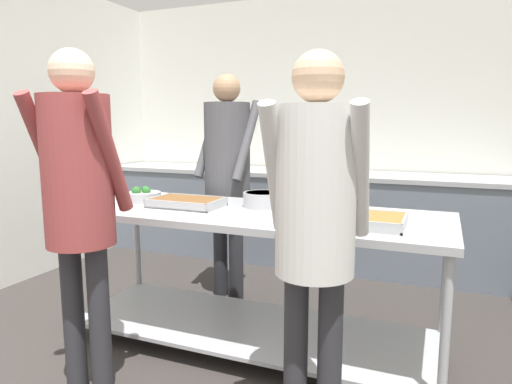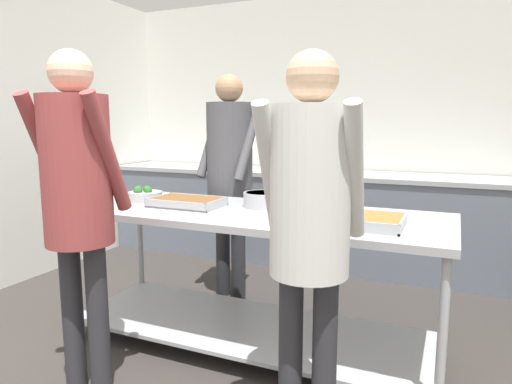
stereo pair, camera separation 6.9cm
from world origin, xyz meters
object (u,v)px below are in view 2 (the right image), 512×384
serving_tray_roast (187,202)px  guest_serving_right (77,186)px  guest_serving_left (310,208)px  cook_behind_counter (230,162)px  serving_tray_vegetables (366,221)px  broccoli_bowl (145,195)px  sauce_pan (263,199)px  plate_stack (319,206)px

serving_tray_roast → guest_serving_right: 0.78m
guest_serving_left → cook_behind_counter: 1.72m
serving_tray_roast → serving_tray_vegetables: (1.13, -0.10, 0.00)m
guest_serving_right → serving_tray_roast: bearing=78.3°
broccoli_bowl → serving_tray_vegetables: broccoli_bowl is taller
serving_tray_vegetables → guest_serving_left: size_ratio=0.23×
sauce_pan → broccoli_bowl: bearing=-172.2°
cook_behind_counter → guest_serving_right: bearing=-93.7°
plate_stack → cook_behind_counter: cook_behind_counter is taller
serving_tray_roast → guest_serving_right: size_ratio=0.25×
broccoli_bowl → plate_stack: bearing=8.8°
plate_stack → serving_tray_vegetables: size_ratio=0.64×
broccoli_bowl → serving_tray_roast: 0.37m
broccoli_bowl → guest_serving_right: (0.21, -0.80, 0.18)m
broccoli_bowl → guest_serving_right: 0.85m
plate_stack → cook_behind_counter: (-0.85, 0.47, 0.20)m
guest_serving_left → cook_behind_counter: (-1.06, 1.36, 0.04)m
guest_serving_left → cook_behind_counter: cook_behind_counter is taller
guest_serving_right → cook_behind_counter: cook_behind_counter is taller
broccoli_bowl → guest_serving_left: bearing=-27.3°
sauce_pan → guest_serving_left: 1.00m
broccoli_bowl → plate_stack: 1.17m
sauce_pan → plate_stack: sauce_pan is taller
serving_tray_roast → cook_behind_counter: bearing=94.7°
sauce_pan → cook_behind_counter: cook_behind_counter is taller
plate_stack → sauce_pan: bearing=-168.7°
guest_serving_left → guest_serving_right: bearing=-175.2°
serving_tray_roast → guest_serving_right: bearing=-101.7°
sauce_pan → plate_stack: (0.34, 0.07, -0.03)m
sauce_pan → plate_stack: 0.35m
serving_tray_vegetables → sauce_pan: bearing=158.6°
plate_stack → guest_serving_right: guest_serving_right is taller
guest_serving_right → guest_serving_left: bearing=4.8°
serving_tray_vegetables → serving_tray_roast: bearing=175.1°
cook_behind_counter → plate_stack: bearing=-29.2°
guest_serving_right → cook_behind_counter: bearing=86.3°
plate_stack → guest_serving_left: bearing=-76.4°
plate_stack → serving_tray_vegetables: bearing=-44.4°
plate_stack → broccoli_bowl: bearing=-171.2°
broccoli_bowl → guest_serving_right: guest_serving_right is taller
plate_stack → guest_serving_right: bearing=-133.7°
broccoli_bowl → cook_behind_counter: (0.31, 0.65, 0.18)m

